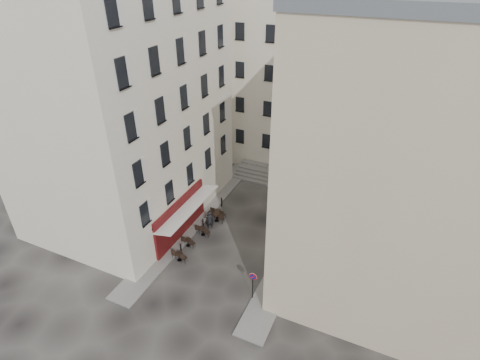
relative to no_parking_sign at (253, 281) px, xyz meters
The scene contains 18 objects.
ground 4.85m from the no_parking_sign, 140.77° to the left, with size 90.00×90.00×0.00m, color black.
sidewalk_left 10.69m from the no_parking_sign, 139.40° to the left, with size 2.00×22.00×0.12m, color slate.
sidewalk_right 6.17m from the no_parking_sign, 80.59° to the left, with size 2.00×18.00×0.12m, color slate.
building_left 17.49m from the no_parking_sign, 157.26° to the left, with size 12.20×16.20×20.60m.
building_right 12.15m from the no_parking_sign, 42.45° to the left, with size 12.20×14.20×18.60m.
building_back 23.61m from the no_parking_sign, 101.69° to the left, with size 18.20×10.20×18.60m.
cafe_storefront 8.75m from the no_parking_sign, 153.68° to the left, with size 1.74×7.30×3.50m.
stone_steps 15.90m from the no_parking_sign, 102.85° to the left, with size 9.00×3.15×0.80m.
bollard_near 7.12m from the no_parking_sign, 164.50° to the left, with size 0.12×0.12×0.98m.
bollard_mid 8.73m from the no_parking_sign, 141.55° to the left, with size 0.12×0.12×0.98m.
bollard_far 11.23m from the no_parking_sign, 127.35° to the left, with size 0.12×0.12×0.98m.
no_parking_sign is the anchor object (origin of this frame).
bistro_table_a 6.70m from the no_parking_sign, 169.62° to the left, with size 1.26×0.59×0.88m.
bistro_table_b 7.43m from the no_parking_sign, 156.76° to the left, with size 1.18×0.55×0.83m.
bistro_table_c 7.91m from the no_parking_sign, 144.14° to the left, with size 1.26×0.59×0.88m.
bistro_table_d 9.19m from the no_parking_sign, 132.53° to the left, with size 1.39×0.65×0.98m.
bistro_table_e 9.64m from the no_parking_sign, 131.07° to the left, with size 1.37×0.64×0.96m.
pedestrian 8.44m from the no_parking_sign, 138.13° to the left, with size 0.63×0.41×1.72m, color black.
Camera 1 is at (9.98, -19.20, 19.96)m, focal length 28.00 mm.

